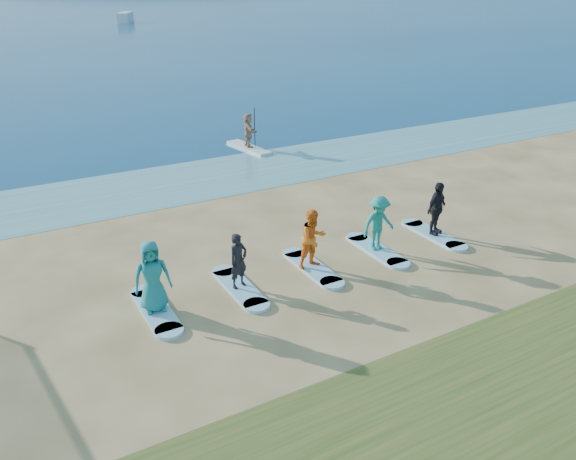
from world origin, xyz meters
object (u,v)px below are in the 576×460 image
paddleboarder (248,130)px  surfboard_2 (312,268)px  surfboard_3 (377,250)px  student_1 (238,261)px  student_2 (313,239)px  boat_offshore_b (126,22)px  surfboard_0 (156,310)px  surfboard_4 (433,235)px  student_4 (437,208)px  surfboard_1 (240,288)px  student_0 (152,277)px  paddleboard (249,148)px  student_3 (379,223)px

paddleboarder → surfboard_2: bearing=173.0°
surfboard_3 → paddleboarder: bearing=83.0°
student_1 → student_2: (2.35, 0.00, 0.11)m
boat_offshore_b → surfboard_0: 102.13m
surfboard_4 → paddleboarder: bearing=94.0°
student_4 → surfboard_1: bearing=161.9°
paddleboarder → surfboard_4: size_ratio=0.75×
student_0 → boat_offshore_b: bearing=81.0°
student_1 → surfboard_4: bearing=-17.7°
paddleboard → student_1: (-6.19, -12.25, 0.81)m
boat_offshore_b → student_3: bearing=-75.9°
student_2 → surfboard_4: (4.70, -0.00, -0.93)m
student_0 → surfboard_4: size_ratio=0.86×
student_1 → surfboard_3: 4.77m
student_0 → surfboard_1: 2.55m
student_3 → surfboard_0: bearing=178.4°
boat_offshore_b → surfboard_3: 100.63m
student_0 → student_4: (9.40, 0.00, -0.06)m
paddleboarder → boat_offshore_b: paddleboarder is taller
paddleboard → student_2: (-3.84, -12.25, 0.92)m
surfboard_2 → surfboard_3: 2.35m
student_0 → surfboard_4: (9.40, -0.00, -0.99)m
student_1 → student_3: bearing=-17.7°
surfboard_1 → surfboard_4: size_ratio=1.00×
surfboard_2 → surfboard_4: (4.70, 0.00, 0.00)m
surfboard_0 → surfboard_3: same height
boat_offshore_b → surfboard_3: bearing=-75.9°
paddleboarder → surfboard_2: paddleboarder is taller
paddleboarder → surfboard_1: (-6.19, -12.25, -0.90)m
surfboard_2 → paddleboarder: bearing=72.6°
surfboard_2 → surfboard_3: size_ratio=1.00×
surfboard_0 → student_0: 0.99m
student_0 → student_2: size_ratio=1.06×
student_1 → student_3: (4.70, 0.00, 0.09)m
paddleboard → student_2: student_2 is taller
paddleboarder → boat_offshore_b: 88.32m
student_1 → surfboard_3: bearing=-17.7°
surfboard_0 → surfboard_4: (9.40, 0.00, 0.00)m
surfboard_1 → surfboard_4: 7.05m
surfboard_1 → student_4: 7.11m
boat_offshore_b → student_0: size_ratio=3.65×
student_0 → surfboard_4: 9.45m
surfboard_2 → surfboard_3: (2.35, 0.00, 0.00)m
student_1 → student_2: 2.35m
boat_offshore_b → student_3: size_ratio=3.97×
student_1 → surfboard_4: size_ratio=0.71×
boat_offshore_b → surfboard_4: boat_offshore_b is taller
surfboard_2 → student_4: 4.79m
paddleboard → boat_offshore_b: (16.56, 86.74, -0.06)m
student_0 → student_4: size_ratio=1.07×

